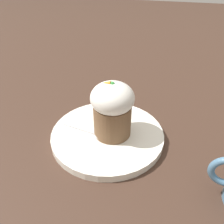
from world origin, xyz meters
name	(u,v)px	position (x,y,z in m)	size (l,w,h in m)	color
ground_plane	(108,137)	(0.00, 0.00, 0.00)	(4.00, 4.00, 0.00)	#3D281E
dessert_plate	(108,134)	(0.00, 0.00, 0.01)	(0.23, 0.23, 0.01)	white
carrot_cake	(112,109)	(-0.01, 0.00, 0.07)	(0.08, 0.08, 0.11)	brown
spoon	(99,134)	(0.01, 0.01, 0.02)	(0.12, 0.04, 0.01)	silver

